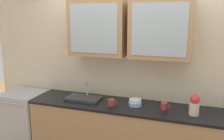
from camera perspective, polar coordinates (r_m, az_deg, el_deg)
name	(u,v)px	position (r m, az deg, el deg)	size (l,w,h in m)	color
back_wall_unit	(131,60)	(3.28, 4.55, 2.30)	(4.34, 0.42, 2.64)	beige
counter	(124,138)	(3.33, 2.81, -15.53)	(2.50, 0.59, 0.92)	#A87F56
sink_faucet	(84,98)	(3.35, -6.61, -6.50)	(0.47, 0.28, 0.22)	#2D2D30
bowl_stack	(135,102)	(3.11, 5.45, -7.57)	(0.16, 0.16, 0.08)	#8CB7E0
vase	(194,105)	(2.94, 18.76, -7.71)	(0.11, 0.11, 0.25)	beige
cup_near_sink	(111,102)	(3.10, -0.17, -7.61)	(0.12, 0.09, 0.08)	#993838
cup_near_bowls	(164,106)	(3.04, 12.11, -8.25)	(0.12, 0.08, 0.09)	#993838
dishwasher	(25,121)	(4.01, -19.66, -11.29)	(0.59, 0.57, 0.92)	#ADAFB5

